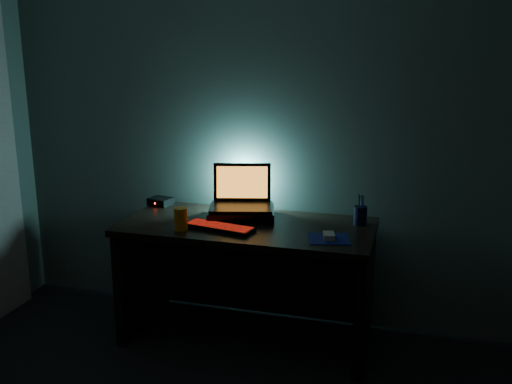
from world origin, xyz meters
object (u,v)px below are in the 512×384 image
mouse (329,236)px  pen_cup (360,215)px  keyboard (219,227)px  router (161,201)px  laptop (242,197)px  juice_glass (181,219)px

mouse → pen_cup: pen_cup is taller
keyboard → router: 0.68m
laptop → mouse: bearing=-41.7°
keyboard → router: size_ratio=2.59×
laptop → keyboard: size_ratio=1.00×
keyboard → mouse: bearing=11.4°
mouse → juice_glass: 0.85m
laptop → pen_cup: (0.73, 0.01, -0.06)m
keyboard → juice_glass: bearing=-150.3°
mouse → pen_cup: size_ratio=0.88×
juice_glass → router: (-0.35, 0.46, -0.04)m
mouse → juice_glass: juice_glass is taller
laptop → mouse: size_ratio=4.40×
keyboard → router: bearing=156.1°
keyboard → mouse: 0.64m
pen_cup → juice_glass: size_ratio=0.85×
keyboard → laptop: bearing=93.6°
juice_glass → mouse: bearing=4.6°
keyboard → mouse: mouse is taller
keyboard → mouse: size_ratio=4.40×
laptop → keyboard: 0.32m
mouse → router: router is taller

